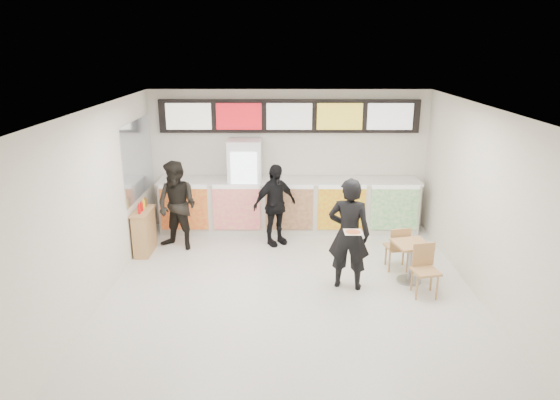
{
  "coord_description": "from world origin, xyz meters",
  "views": [
    {
      "loc": [
        -0.14,
        -7.16,
        3.89
      ],
      "look_at": [
        -0.18,
        1.2,
        1.28
      ],
      "focal_mm": 32.0,
      "sensor_mm": 36.0,
      "label": 1
    }
  ],
  "objects_px": {
    "drinks_fridge": "(245,186)",
    "customer_left": "(177,206)",
    "customer_mid": "(275,205)",
    "cafe_table": "(411,255)",
    "service_counter": "(289,205)",
    "customer_main": "(349,234)",
    "condiment_ledge": "(144,231)"
  },
  "relations": [
    {
      "from": "service_counter",
      "to": "customer_main",
      "type": "xyz_separation_m",
      "value": [
        0.94,
        -2.67,
        0.37
      ]
    },
    {
      "from": "service_counter",
      "to": "condiment_ledge",
      "type": "height_order",
      "value": "service_counter"
    },
    {
      "from": "drinks_fridge",
      "to": "customer_mid",
      "type": "relative_size",
      "value": 1.2
    },
    {
      "from": "customer_main",
      "to": "customer_mid",
      "type": "distance_m",
      "value": 2.26
    },
    {
      "from": "drinks_fridge",
      "to": "condiment_ledge",
      "type": "distance_m",
      "value": 2.33
    },
    {
      "from": "drinks_fridge",
      "to": "condiment_ledge",
      "type": "xyz_separation_m",
      "value": [
        -1.89,
        -1.25,
        -0.56
      ]
    },
    {
      "from": "customer_left",
      "to": "service_counter",
      "type": "bearing_deg",
      "value": 49.34
    },
    {
      "from": "drinks_fridge",
      "to": "customer_mid",
      "type": "distance_m",
      "value": 1.04
    },
    {
      "from": "customer_mid",
      "to": "condiment_ledge",
      "type": "distance_m",
      "value": 2.59
    },
    {
      "from": "condiment_ledge",
      "to": "cafe_table",
      "type": "bearing_deg",
      "value": -14.23
    },
    {
      "from": "customer_main",
      "to": "customer_mid",
      "type": "bearing_deg",
      "value": -42.17
    },
    {
      "from": "customer_left",
      "to": "cafe_table",
      "type": "distance_m",
      "value": 4.49
    },
    {
      "from": "service_counter",
      "to": "customer_mid",
      "type": "bearing_deg",
      "value": -110.67
    },
    {
      "from": "service_counter",
      "to": "customer_mid",
      "type": "distance_m",
      "value": 0.87
    },
    {
      "from": "service_counter",
      "to": "cafe_table",
      "type": "distance_m",
      "value": 3.2
    },
    {
      "from": "drinks_fridge",
      "to": "cafe_table",
      "type": "xyz_separation_m",
      "value": [
        2.97,
        -2.48,
        -0.51
      ]
    },
    {
      "from": "drinks_fridge",
      "to": "customer_main",
      "type": "height_order",
      "value": "drinks_fridge"
    },
    {
      "from": "customer_left",
      "to": "customer_mid",
      "type": "xyz_separation_m",
      "value": [
        1.9,
        0.23,
        -0.05
      ]
    },
    {
      "from": "service_counter",
      "to": "customer_left",
      "type": "xyz_separation_m",
      "value": [
        -2.2,
        -1.02,
        0.31
      ]
    },
    {
      "from": "service_counter",
      "to": "cafe_table",
      "type": "bearing_deg",
      "value": -50.38
    },
    {
      "from": "customer_mid",
      "to": "condiment_ledge",
      "type": "relative_size",
      "value": 1.61
    },
    {
      "from": "customer_mid",
      "to": "cafe_table",
      "type": "xyz_separation_m",
      "value": [
        2.33,
        -1.68,
        -0.34
      ]
    },
    {
      "from": "drinks_fridge",
      "to": "service_counter",
      "type": "bearing_deg",
      "value": -0.99
    },
    {
      "from": "customer_left",
      "to": "drinks_fridge",
      "type": "bearing_deg",
      "value": 63.77
    },
    {
      "from": "cafe_table",
      "to": "condiment_ledge",
      "type": "distance_m",
      "value": 5.01
    },
    {
      "from": "customer_main",
      "to": "condiment_ledge",
      "type": "distance_m",
      "value": 4.06
    },
    {
      "from": "drinks_fridge",
      "to": "customer_main",
      "type": "xyz_separation_m",
      "value": [
        1.88,
        -2.68,
        -0.06
      ]
    },
    {
      "from": "cafe_table",
      "to": "customer_left",
      "type": "bearing_deg",
      "value": 148.41
    },
    {
      "from": "customer_mid",
      "to": "cafe_table",
      "type": "relative_size",
      "value": 1.12
    },
    {
      "from": "customer_left",
      "to": "cafe_table",
      "type": "height_order",
      "value": "customer_left"
    },
    {
      "from": "drinks_fridge",
      "to": "cafe_table",
      "type": "bearing_deg",
      "value": -39.81
    },
    {
      "from": "drinks_fridge",
      "to": "customer_left",
      "type": "xyz_separation_m",
      "value": [
        -1.26,
        -1.03,
        -0.12
      ]
    }
  ]
}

